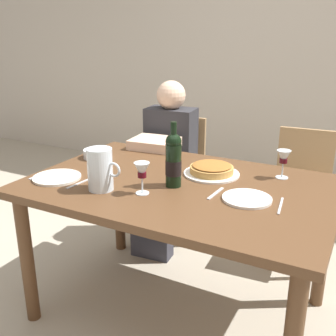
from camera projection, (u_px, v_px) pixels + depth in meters
The scene contains 18 objects.
ground_plane at pixel (179, 310), 2.25m from camera, with size 8.00×8.00×0.00m, color #B2A893.
back_wall at pixel (289, 40), 3.70m from camera, with size 8.00×0.10×2.80m, color beige.
dining_table at pixel (180, 200), 2.04m from camera, with size 1.50×1.00×0.76m.
wine_bottle at pixel (173, 160), 1.93m from camera, with size 0.08×0.08×0.32m.
water_pitcher at pixel (100, 172), 1.90m from camera, with size 0.17×0.12×0.20m.
baked_tart at pixel (212, 170), 2.12m from camera, with size 0.29×0.29×0.06m.
salad_bowl at pixel (97, 153), 2.40m from camera, with size 0.16×0.16×0.06m.
wine_glass_left_diner at pixel (142, 172), 1.84m from camera, with size 0.07×0.07×0.15m.
wine_glass_right_diner at pixel (284, 158), 2.04m from camera, with size 0.07×0.07×0.15m.
dinner_plate_left_setting at pixel (57, 177), 2.07m from camera, with size 0.25×0.25×0.01m, color silver.
dinner_plate_right_setting at pixel (247, 199), 1.81m from camera, with size 0.22×0.22×0.01m, color white.
fork_left_setting at pixel (41, 175), 2.12m from camera, with size 0.16×0.01×0.01m, color silver.
knife_left_setting at pixel (80, 183), 2.00m from camera, with size 0.18×0.01×0.01m, color silver.
knife_right_setting at pixel (281, 206), 1.74m from camera, with size 0.18×0.01×0.01m, color silver.
spoon_right_setting at pixel (216, 193), 1.87m from camera, with size 0.16×0.01×0.01m, color silver.
chair_left at pixel (177, 168), 3.04m from camera, with size 0.43×0.43×0.87m.
diner_left at pixel (165, 162), 2.80m from camera, with size 0.36×0.53×1.16m.
chair_right at pixel (301, 187), 2.66m from camera, with size 0.43×0.43×0.87m.
Camera 1 is at (0.82, -1.69, 1.48)m, focal length 43.09 mm.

